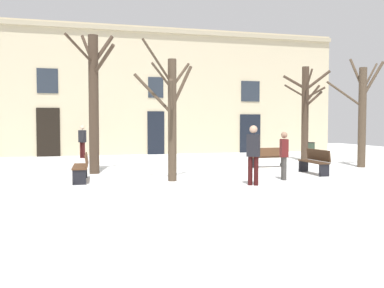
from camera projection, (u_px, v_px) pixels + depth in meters
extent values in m
plane|color=white|center=(205.00, 172.00, 16.66)|extent=(36.66, 36.66, 0.00)
cube|color=beige|center=(156.00, 91.00, 25.83)|extent=(22.91, 0.40, 7.47)
cube|color=tan|center=(157.00, 31.00, 25.41)|extent=(22.91, 0.30, 0.24)
cube|color=black|center=(48.00, 132.00, 24.10)|extent=(1.24, 0.08, 2.69)
cube|color=#262D38|center=(47.00, 81.00, 23.95)|extent=(1.12, 0.06, 1.36)
cube|color=black|center=(156.00, 133.00, 25.72)|extent=(1.00, 0.08, 2.53)
cube|color=#262D38|center=(156.00, 87.00, 25.59)|extent=(0.90, 0.06, 1.20)
cube|color=black|center=(250.00, 133.00, 27.33)|extent=(1.36, 0.08, 2.38)
cube|color=#262D38|center=(250.00, 91.00, 27.20)|extent=(1.22, 0.06, 1.27)
cylinder|color=#423326|center=(94.00, 105.00, 16.08)|extent=(0.36, 0.36, 5.09)
cylinder|color=#423326|center=(103.00, 50.00, 16.36)|extent=(0.92, 0.78, 1.22)
cylinder|color=#423326|center=(88.00, 50.00, 16.37)|extent=(0.49, 1.05, 1.23)
cylinder|color=#423326|center=(80.00, 49.00, 15.23)|extent=(1.07, 1.37, 0.88)
cylinder|color=#423326|center=(103.00, 60.00, 15.60)|extent=(0.80, 1.14, 1.06)
cylinder|color=#4C3D2D|center=(362.00, 118.00, 18.38)|extent=(0.32, 0.32, 4.19)
cylinder|color=#4C3D2D|center=(370.00, 77.00, 18.76)|extent=(1.26, 0.75, 1.31)
cylinder|color=#4C3D2D|center=(356.00, 74.00, 18.75)|extent=(0.17, 1.04, 1.41)
cylinder|color=#4C3D2D|center=(345.00, 94.00, 18.47)|extent=(1.40, 0.76, 1.15)
cylinder|color=#4C3D2D|center=(373.00, 79.00, 18.48)|extent=(1.16, 0.22, 1.58)
cylinder|color=#4C3D2D|center=(362.00, 93.00, 18.75)|extent=(0.64, 0.86, 1.49)
cylinder|color=#4C3D2D|center=(172.00, 120.00, 14.09)|extent=(0.28, 0.28, 3.93)
cylinder|color=#4C3D2D|center=(182.00, 87.00, 14.32)|extent=(0.86, 0.53, 1.43)
cylinder|color=#4C3D2D|center=(172.00, 96.00, 13.53)|extent=(0.39, 1.10, 1.00)
cylinder|color=#4C3D2D|center=(158.00, 62.00, 13.63)|extent=(1.11, 0.57, 1.37)
cylinder|color=#4C3D2D|center=(180.00, 75.00, 14.34)|extent=(0.78, 0.60, 0.89)
cylinder|color=#4C3D2D|center=(162.00, 77.00, 13.52)|extent=(0.88, 0.90, 0.77)
cylinder|color=#4C3D2D|center=(153.00, 94.00, 14.22)|extent=(1.23, 0.79, 1.38)
cylinder|color=#423326|center=(305.00, 114.00, 21.25)|extent=(0.34, 0.34, 4.58)
cylinder|color=#423326|center=(318.00, 80.00, 21.27)|extent=(1.33, 0.29, 1.03)
cylinder|color=#423326|center=(295.00, 91.00, 21.15)|extent=(1.07, 0.28, 0.65)
cylinder|color=#423326|center=(309.00, 81.00, 20.35)|extent=(0.68, 1.63, 0.98)
cylinder|color=#423326|center=(294.00, 82.00, 21.48)|extent=(0.88, 0.97, 0.77)
cylinder|color=#423326|center=(315.00, 93.00, 20.99)|extent=(0.78, 0.74, 0.58)
cylinder|color=#423326|center=(312.00, 95.00, 20.58)|extent=(0.15, 1.34, 0.83)
cylinder|color=#423326|center=(313.00, 99.00, 21.52)|extent=(1.19, 0.47, 0.85)
cylinder|color=#2D3D2D|center=(310.00, 150.00, 24.34)|extent=(0.47, 0.47, 0.75)
torus|color=black|center=(310.00, 143.00, 24.32)|extent=(0.50, 0.50, 0.04)
cube|color=#3D2819|center=(313.00, 162.00, 16.03)|extent=(0.49, 1.65, 0.05)
cube|color=#3D2819|center=(318.00, 155.00, 16.06)|extent=(0.15, 1.64, 0.41)
cube|color=black|center=(303.00, 166.00, 16.78)|extent=(0.38, 0.08, 0.45)
torus|color=black|center=(300.00, 170.00, 16.75)|extent=(0.04, 0.17, 0.17)
cube|color=black|center=(324.00, 170.00, 15.30)|extent=(0.38, 0.08, 0.45)
torus|color=black|center=(320.00, 174.00, 15.27)|extent=(0.04, 0.17, 0.17)
cube|color=#51331E|center=(80.00, 166.00, 14.10)|extent=(0.55, 1.84, 0.05)
cube|color=#51331E|center=(87.00, 159.00, 14.13)|extent=(0.20, 1.82, 0.37)
cube|color=black|center=(81.00, 171.00, 14.94)|extent=(0.41, 0.08, 0.48)
torus|color=black|center=(76.00, 176.00, 14.91)|extent=(0.04, 0.17, 0.17)
cube|color=black|center=(79.00, 177.00, 13.29)|extent=(0.41, 0.08, 0.48)
torus|color=black|center=(73.00, 182.00, 13.26)|extent=(0.04, 0.17, 0.17)
cube|color=#51331E|center=(268.00, 157.00, 18.43)|extent=(1.61, 0.48, 0.05)
cube|color=#51331E|center=(270.00, 152.00, 18.23)|extent=(1.60, 0.17, 0.36)
cube|color=black|center=(284.00, 162.00, 18.66)|extent=(0.07, 0.39, 0.44)
torus|color=black|center=(282.00, 164.00, 18.82)|extent=(0.17, 0.04, 0.17)
cube|color=black|center=(252.00, 163.00, 18.22)|extent=(0.07, 0.39, 0.44)
torus|color=black|center=(251.00, 165.00, 18.38)|extent=(0.17, 0.04, 0.17)
cylinder|color=#403D3A|center=(284.00, 169.00, 14.33)|extent=(0.14, 0.14, 0.76)
cylinder|color=#403D3A|center=(283.00, 168.00, 14.51)|extent=(0.14, 0.14, 0.76)
cube|color=#591919|center=(284.00, 148.00, 14.39)|extent=(0.31, 0.42, 0.59)
sphere|color=#9E755B|center=(284.00, 135.00, 14.37)|extent=(0.21, 0.21, 0.21)
cylinder|color=#350F0F|center=(81.00, 150.00, 23.12)|extent=(0.14, 0.14, 0.83)
cylinder|color=#350F0F|center=(84.00, 150.00, 23.03)|extent=(0.14, 0.14, 0.83)
cube|color=black|center=(82.00, 136.00, 23.04)|extent=(0.42, 0.43, 0.64)
sphere|color=beige|center=(82.00, 127.00, 23.01)|extent=(0.23, 0.23, 0.23)
cylinder|color=#350F0F|center=(250.00, 171.00, 13.22)|extent=(0.14, 0.14, 0.87)
cylinder|color=#350F0F|center=(256.00, 171.00, 13.17)|extent=(0.14, 0.14, 0.87)
cube|color=black|center=(253.00, 145.00, 13.16)|extent=(0.44, 0.39, 0.67)
sphere|color=tan|center=(253.00, 129.00, 13.13)|extent=(0.24, 0.24, 0.24)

